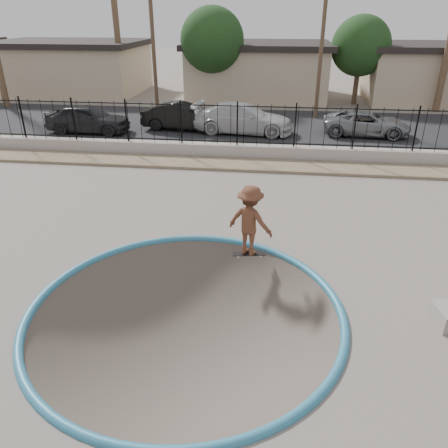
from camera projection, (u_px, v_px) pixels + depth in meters
name	position (u px, v px, depth m)	size (l,w,h in m)	color
ground	(240.00, 169.00, 21.70)	(120.00, 120.00, 2.20)	#70655D
bowl_pit	(186.00, 311.00, 9.63)	(6.84, 6.84, 1.80)	#4C403A
coping_ring	(186.00, 311.00, 9.63)	(7.04, 7.04, 0.20)	teal
rock_strip	(234.00, 164.00, 18.70)	(42.00, 1.60, 0.11)	#9C8366
retaining_wall	(237.00, 151.00, 19.57)	(42.00, 0.45, 0.60)	#9D948A
fence	(237.00, 125.00, 19.04)	(40.00, 0.04, 1.80)	black
street	(248.00, 123.00, 25.66)	(90.00, 8.00, 0.04)	black
house_west	(71.00, 66.00, 34.97)	(11.60, 8.60, 3.90)	tan
house_center	(258.00, 69.00, 33.27)	(10.60, 8.60, 3.90)	tan
utility_pole_left	(153.00, 35.00, 26.07)	(1.70, 0.24, 9.00)	#473323
utility_pole_mid	(323.00, 31.00, 24.83)	(1.70, 0.24, 9.50)	#473323
street_tree_left	(212.00, 40.00, 29.52)	(4.32, 4.32, 6.36)	#473323
street_tree_mid	(361.00, 46.00, 29.44)	(3.96, 3.96, 5.83)	#473323
skater	(250.00, 224.00, 11.39)	(1.24, 0.71, 1.92)	brown
skateboard	(249.00, 254.00, 11.78)	(0.91, 0.37, 0.08)	black
car_a	(88.00, 118.00, 23.38)	(1.78, 4.42, 1.51)	black
car_b	(183.00, 116.00, 23.95)	(1.53, 4.38, 1.44)	black
car_c	(243.00, 118.00, 23.30)	(2.17, 5.33, 1.55)	#BCBBBE
car_d	(367.00, 123.00, 22.88)	(2.06, 4.47, 1.24)	gray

